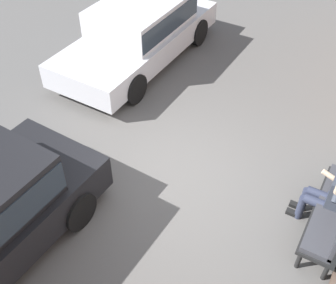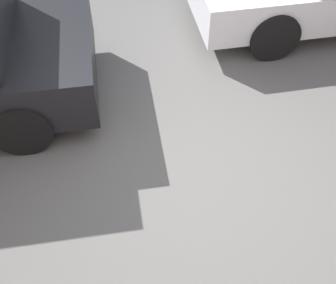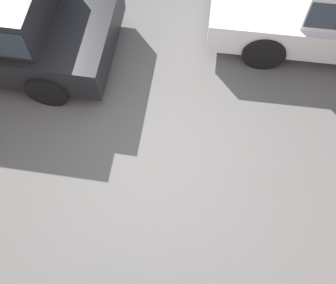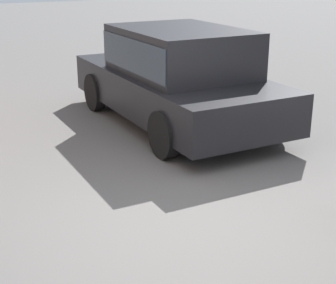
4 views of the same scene
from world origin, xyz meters
TOP-DOWN VIEW (x-y plane):
  - ground_plane at (0.00, 0.00)m, footprint 60.00×60.00m
  - parked_car_mid at (2.82, -1.60)m, footprint 4.37×2.12m

SIDE VIEW (x-z plane):
  - ground_plane at x=0.00m, z-range 0.00..0.00m
  - parked_car_mid at x=2.82m, z-range 0.06..1.61m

